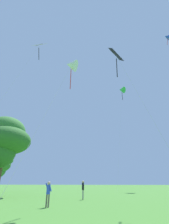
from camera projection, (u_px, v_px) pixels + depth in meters
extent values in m
cone|color=green|center=(122.00, 90.00, 50.42)|extent=(2.93, 2.83, 2.44)
cylinder|color=black|center=(122.00, 96.00, 49.47)|extent=(0.14, 0.27, 2.80)
cylinder|color=silver|center=(120.00, 128.00, 40.21)|extent=(3.33, 10.86, 27.86)
cone|color=blue|center=(167.00, 37.00, 23.05)|extent=(1.06, 0.94, 1.01)
cylinder|color=red|center=(167.00, 42.00, 22.82)|extent=(0.28, 0.23, 0.97)
cube|color=black|center=(116.00, 54.00, 17.87)|extent=(1.61, 2.25, 1.69)
cylinder|color=#3F382D|center=(116.00, 54.00, 17.87)|extent=(1.26, 0.64, 0.87)
cylinder|color=black|center=(117.00, 67.00, 17.03)|extent=(0.21, 0.33, 2.54)
cylinder|color=silver|center=(142.00, 101.00, 12.27)|extent=(2.97, 5.34, 14.33)
cube|color=yellow|center=(39.00, 45.00, 28.92)|extent=(2.49, 1.42, 1.64)
cylinder|color=#3F382D|center=(39.00, 45.00, 28.92)|extent=(1.77, 0.74, 0.64)
cylinder|color=black|center=(39.00, 54.00, 28.19)|extent=(0.36, 0.35, 2.52)
cylinder|color=silver|center=(9.00, 88.00, 19.53)|extent=(0.11, 10.08, 23.90)
cone|color=white|center=(71.00, 65.00, 16.79)|extent=(1.46, 1.36, 1.49)
cylinder|color=red|center=(71.00, 79.00, 16.24)|extent=(0.17, 0.31, 2.25)
cylinder|color=silver|center=(50.00, 105.00, 10.85)|extent=(0.26, 7.60, 12.57)
cylinder|color=gray|center=(83.00, 195.00, 16.44)|extent=(0.11, 0.11, 0.86)
cylinder|color=gray|center=(83.00, 195.00, 16.28)|extent=(0.11, 0.11, 0.86)
cube|color=black|center=(83.00, 187.00, 16.66)|extent=(0.22, 0.23, 0.65)
cylinder|color=black|center=(83.00, 185.00, 16.85)|extent=(0.11, 0.30, 0.60)
cylinder|color=black|center=(83.00, 185.00, 16.60)|extent=(0.11, 0.30, 0.60)
sphere|color=tan|center=(83.00, 182.00, 16.84)|extent=(0.24, 0.24, 0.24)
cylinder|color=#665B4C|center=(46.00, 201.00, 11.11)|extent=(0.11, 0.11, 0.79)
cylinder|color=#665B4C|center=(49.00, 201.00, 11.06)|extent=(0.11, 0.11, 0.79)
cube|color=blue|center=(48.00, 190.00, 11.36)|extent=(0.21, 0.20, 0.59)
cylinder|color=blue|center=(47.00, 187.00, 11.46)|extent=(0.27, 0.10, 0.55)
cylinder|color=blue|center=(50.00, 187.00, 11.39)|extent=(0.27, 0.10, 0.55)
sphere|color=tan|center=(49.00, 183.00, 11.53)|extent=(0.22, 0.22, 0.22)
ellipsoid|color=#387533|center=(0.00, 165.00, 30.72)|extent=(3.80, 3.80, 2.74)
ellipsoid|color=#387533|center=(0.00, 160.00, 31.51)|extent=(4.73, 4.73, 2.46)
cylinder|color=brown|center=(0.00, 163.00, 20.89)|extent=(0.77, 0.77, 7.68)
ellipsoid|color=#2D6628|center=(6.00, 140.00, 21.85)|extent=(6.46, 6.46, 3.69)
ellipsoid|color=#387533|center=(6.00, 131.00, 22.72)|extent=(5.19, 5.19, 4.00)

